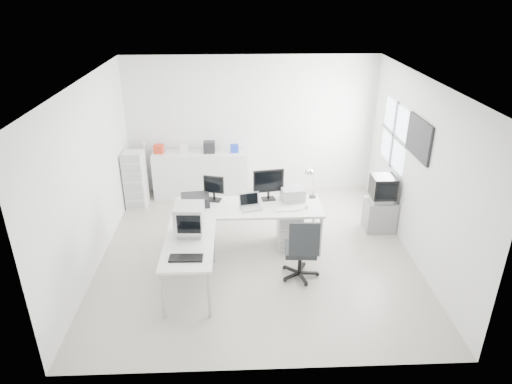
{
  "coord_description": "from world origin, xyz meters",
  "views": [
    {
      "loc": [
        -0.28,
        -6.39,
        4.08
      ],
      "look_at": [
        0.0,
        0.2,
        1.0
      ],
      "focal_mm": 32.0,
      "sensor_mm": 36.0,
      "label": 1
    }
  ],
  "objects_px": {
    "sideboard": "(201,174)",
    "drawer_pedestal": "(290,228)",
    "side_desk": "(190,266)",
    "lcd_monitor_small": "(214,188)",
    "crt_tv": "(383,189)",
    "laptop": "(251,202)",
    "main_desk": "(248,227)",
    "office_chair": "(301,247)",
    "tv_cabinet": "(379,215)",
    "inkjet_printer": "(195,200)",
    "filing_cabinet": "(135,180)",
    "lcd_monitor_large": "(268,185)",
    "laser_printer": "(293,194)",
    "crt_monitor": "(190,221)"
  },
  "relations": [
    {
      "from": "inkjet_printer",
      "to": "laser_printer",
      "type": "height_order",
      "value": "laser_printer"
    },
    {
      "from": "inkjet_printer",
      "to": "laptop",
      "type": "relative_size",
      "value": 1.22
    },
    {
      "from": "side_desk",
      "to": "sideboard",
      "type": "xyz_separation_m",
      "value": [
        -0.06,
        3.15,
        0.1
      ]
    },
    {
      "from": "side_desk",
      "to": "laptop",
      "type": "height_order",
      "value": "laptop"
    },
    {
      "from": "main_desk",
      "to": "office_chair",
      "type": "height_order",
      "value": "office_chair"
    },
    {
      "from": "crt_monitor",
      "to": "sideboard",
      "type": "distance_m",
      "value": 2.94
    },
    {
      "from": "main_desk",
      "to": "office_chair",
      "type": "xyz_separation_m",
      "value": [
        0.75,
        -0.88,
        0.14
      ]
    },
    {
      "from": "main_desk",
      "to": "drawer_pedestal",
      "type": "height_order",
      "value": "main_desk"
    },
    {
      "from": "crt_monitor",
      "to": "laser_printer",
      "type": "bearing_deg",
      "value": 36.42
    },
    {
      "from": "laser_printer",
      "to": "tv_cabinet",
      "type": "distance_m",
      "value": 1.72
    },
    {
      "from": "side_desk",
      "to": "filing_cabinet",
      "type": "distance_m",
      "value": 3.03
    },
    {
      "from": "lcd_monitor_large",
      "to": "lcd_monitor_small",
      "type": "bearing_deg",
      "value": 170.66
    },
    {
      "from": "lcd_monitor_large",
      "to": "sideboard",
      "type": "distance_m",
      "value": 2.26
    },
    {
      "from": "side_desk",
      "to": "tv_cabinet",
      "type": "distance_m",
      "value": 3.57
    },
    {
      "from": "inkjet_printer",
      "to": "lcd_monitor_large",
      "type": "bearing_deg",
      "value": 0.6
    },
    {
      "from": "side_desk",
      "to": "crt_tv",
      "type": "relative_size",
      "value": 2.8
    },
    {
      "from": "inkjet_printer",
      "to": "office_chair",
      "type": "xyz_separation_m",
      "value": [
        1.6,
        -0.98,
        -0.32
      ]
    },
    {
      "from": "laptop",
      "to": "crt_tv",
      "type": "height_order",
      "value": "crt_tv"
    },
    {
      "from": "drawer_pedestal",
      "to": "sideboard",
      "type": "distance_m",
      "value": 2.57
    },
    {
      "from": "filing_cabinet",
      "to": "inkjet_printer",
      "type": "bearing_deg",
      "value": -49.75
    },
    {
      "from": "side_desk",
      "to": "laptop",
      "type": "xyz_separation_m",
      "value": [
        0.9,
        1.0,
        0.49
      ]
    },
    {
      "from": "drawer_pedestal",
      "to": "lcd_monitor_small",
      "type": "height_order",
      "value": "lcd_monitor_small"
    },
    {
      "from": "lcd_monitor_large",
      "to": "crt_monitor",
      "type": "relative_size",
      "value": 1.21
    },
    {
      "from": "filing_cabinet",
      "to": "main_desk",
      "type": "bearing_deg",
      "value": -37.24
    },
    {
      "from": "main_desk",
      "to": "laptop",
      "type": "relative_size",
      "value": 6.47
    },
    {
      "from": "crt_tv",
      "to": "lcd_monitor_large",
      "type": "bearing_deg",
      "value": -173.37
    },
    {
      "from": "laptop",
      "to": "main_desk",
      "type": "bearing_deg",
      "value": 102.7
    },
    {
      "from": "tv_cabinet",
      "to": "crt_tv",
      "type": "relative_size",
      "value": 1.13
    },
    {
      "from": "drawer_pedestal",
      "to": "crt_tv",
      "type": "bearing_deg",
      "value": 14.67
    },
    {
      "from": "laser_printer",
      "to": "filing_cabinet",
      "type": "height_order",
      "value": "filing_cabinet"
    },
    {
      "from": "crt_monitor",
      "to": "tv_cabinet",
      "type": "bearing_deg",
      "value": 25.24
    },
    {
      "from": "laptop",
      "to": "office_chair",
      "type": "relative_size",
      "value": 0.36
    },
    {
      "from": "inkjet_printer",
      "to": "crt_monitor",
      "type": "distance_m",
      "value": 0.96
    },
    {
      "from": "main_desk",
      "to": "office_chair",
      "type": "distance_m",
      "value": 1.17
    },
    {
      "from": "sideboard",
      "to": "drawer_pedestal",
      "type": "bearing_deg",
      "value": -51.09
    },
    {
      "from": "office_chair",
      "to": "tv_cabinet",
      "type": "bearing_deg",
      "value": 44.45
    },
    {
      "from": "side_desk",
      "to": "lcd_monitor_small",
      "type": "relative_size",
      "value": 3.26
    },
    {
      "from": "laptop",
      "to": "side_desk",
      "type": "bearing_deg",
      "value": -145.86
    },
    {
      "from": "side_desk",
      "to": "crt_tv",
      "type": "xyz_separation_m",
      "value": [
        3.2,
        1.58,
        0.42
      ]
    },
    {
      "from": "lcd_monitor_small",
      "to": "laptop",
      "type": "relative_size",
      "value": 1.16
    },
    {
      "from": "main_desk",
      "to": "side_desk",
      "type": "bearing_deg",
      "value": -127.69
    },
    {
      "from": "inkjet_printer",
      "to": "filing_cabinet",
      "type": "height_order",
      "value": "filing_cabinet"
    },
    {
      "from": "main_desk",
      "to": "filing_cabinet",
      "type": "xyz_separation_m",
      "value": [
        -2.15,
        1.63,
        0.18
      ]
    },
    {
      "from": "inkjet_printer",
      "to": "tv_cabinet",
      "type": "bearing_deg",
      "value": 0.29
    },
    {
      "from": "sideboard",
      "to": "office_chair",
      "type": "bearing_deg",
      "value": -60.36
    },
    {
      "from": "inkjet_printer",
      "to": "sideboard",
      "type": "relative_size",
      "value": 0.24
    },
    {
      "from": "main_desk",
      "to": "lcd_monitor_small",
      "type": "height_order",
      "value": "lcd_monitor_small"
    },
    {
      "from": "lcd_monitor_small",
      "to": "sideboard",
      "type": "relative_size",
      "value": 0.23
    },
    {
      "from": "crt_tv",
      "to": "laptop",
      "type": "bearing_deg",
      "value": -165.8
    },
    {
      "from": "drawer_pedestal",
      "to": "lcd_monitor_small",
      "type": "distance_m",
      "value": 1.43
    }
  ]
}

